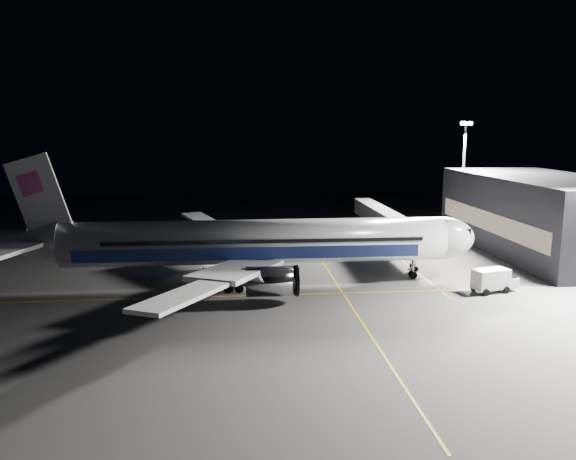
% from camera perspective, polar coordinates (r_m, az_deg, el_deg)
% --- Properties ---
extents(ground, '(200.00, 200.00, 0.00)m').
position_cam_1_polar(ground, '(72.41, -3.15, -5.29)').
color(ground, '#4C4C4F').
rests_on(ground, ground).
extents(guide_line_main, '(0.25, 80.00, 0.01)m').
position_cam_1_polar(guide_line_main, '(73.45, 4.70, -5.08)').
color(guide_line_main, gold).
rests_on(guide_line_main, ground).
extents(guide_line_cross, '(70.00, 0.25, 0.01)m').
position_cam_1_polar(guide_line_cross, '(66.65, -2.94, -6.67)').
color(guide_line_cross, gold).
rests_on(guide_line_cross, ground).
extents(guide_line_side, '(0.25, 40.00, 0.01)m').
position_cam_1_polar(guide_line_side, '(85.65, 11.46, -3.02)').
color(guide_line_side, gold).
rests_on(guide_line_side, ground).
extents(airliner, '(61.48, 54.22, 16.64)m').
position_cam_1_polar(airliner, '(71.16, -4.06, -1.30)').
color(airliner, silver).
rests_on(airliner, ground).
extents(terminal, '(18.12, 40.00, 12.00)m').
position_cam_1_polar(terminal, '(97.71, 24.49, 1.47)').
color(terminal, black).
rests_on(terminal, ground).
extents(jet_bridge, '(3.60, 34.40, 6.30)m').
position_cam_1_polar(jet_bridge, '(92.34, 10.13, 0.89)').
color(jet_bridge, '#B2B2B7').
rests_on(jet_bridge, ground).
extents(floodlight_mast_north, '(2.40, 0.68, 20.70)m').
position_cam_1_polar(floodlight_mast_north, '(110.47, 17.40, 6.18)').
color(floodlight_mast_north, '#59595E').
rests_on(floodlight_mast_north, ground).
extents(service_truck, '(5.91, 3.58, 2.84)m').
position_cam_1_polar(service_truck, '(72.11, 20.21, -4.74)').
color(service_truck, silver).
rests_on(service_truck, ground).
extents(baggage_tug, '(2.67, 2.23, 1.81)m').
position_cam_1_polar(baggage_tug, '(84.63, -7.43, -2.48)').
color(baggage_tug, black).
rests_on(baggage_tug, ground).
extents(safety_cone_a, '(0.40, 0.40, 0.60)m').
position_cam_1_polar(safety_cone_a, '(76.24, -2.33, -4.24)').
color(safety_cone_a, '#E24A09').
rests_on(safety_cone_a, ground).
extents(safety_cone_b, '(0.43, 0.43, 0.64)m').
position_cam_1_polar(safety_cone_b, '(77.93, 1.11, -3.90)').
color(safety_cone_b, '#E24A09').
rests_on(safety_cone_b, ground).
extents(safety_cone_c, '(0.42, 0.42, 0.63)m').
position_cam_1_polar(safety_cone_c, '(78.68, -8.58, -3.88)').
color(safety_cone_c, '#E24A09').
rests_on(safety_cone_c, ground).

